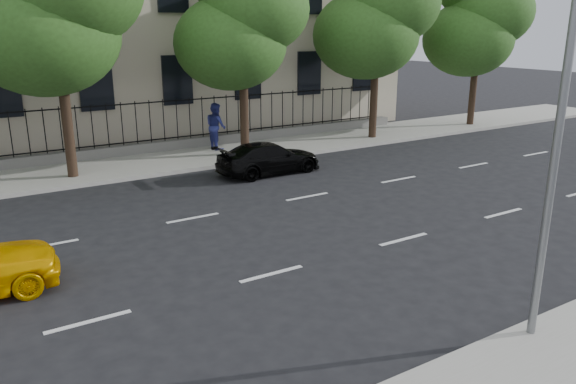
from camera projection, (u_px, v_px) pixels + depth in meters
The scene contains 10 objects.
ground at pixel (339, 322), 10.56m from camera, with size 120.00×120.00×0.00m, color black.
far_sidewalk at pixel (122, 166), 21.91m from camera, with size 60.00×4.00×0.15m, color gray.
lane_markings at pixel (227, 242), 14.42m from camera, with size 49.60×4.62×0.01m, color silver, non-canonical shape.
iron_fence at pixel (109, 145), 23.13m from camera, with size 30.00×0.50×2.20m.
street_light at pixel (540, 39), 8.93m from camera, with size 0.25×3.32×8.05m.
tree_d at pixel (241, 13), 22.32m from camera, with size 5.34×4.94×8.84m.
tree_e at pixel (376, 7), 25.78m from camera, with size 5.71×5.31×9.46m.
tree_f at pixel (478, 15), 29.44m from camera, with size 5.52×5.12×9.01m.
black_sedan at pixel (269, 158), 21.02m from camera, with size 1.65×4.07×1.18m, color black.
pedestrian_far at pixel (216, 126), 24.42m from camera, with size 0.98×0.76×2.02m, color navy.
Camera 1 is at (-5.82, -7.48, 5.35)m, focal length 35.00 mm.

